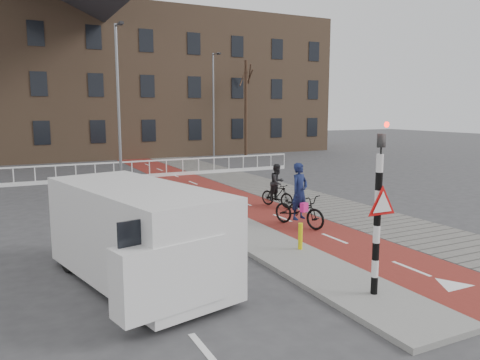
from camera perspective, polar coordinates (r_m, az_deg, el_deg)
name	(u,v)px	position (r m, az deg, el deg)	size (l,w,h in m)	color
ground	(336,266)	(12.09, 11.64, -10.22)	(120.00, 120.00, 0.00)	#38383A
bike_lane	(224,195)	(21.19, -1.92, -1.86)	(2.50, 60.00, 0.01)	maroon
sidewalk	(277,190)	(22.48, 4.59, -1.28)	(3.00, 60.00, 0.01)	slate
curb_island	(240,230)	(14.97, -0.03, -6.11)	(1.80, 16.00, 0.12)	gray
traffic_signal	(379,205)	(9.72, 16.54, -2.90)	(0.80, 0.80, 3.68)	black
bollard	(300,236)	(12.79, 7.37, -6.80)	(0.12, 0.12, 0.72)	#D9CC0C
cyclist_near	(299,205)	(15.62, 7.24, -3.06)	(1.30, 2.17, 2.12)	black
cyclist_far	(277,189)	(18.64, 4.56, -1.11)	(0.99, 1.61, 1.71)	black
van	(136,233)	(10.64, -12.51, -6.32)	(3.20, 5.48, 2.21)	silver
railing	(56,178)	(26.29, -21.52, 0.26)	(28.00, 0.10, 0.99)	silver
townhouse_row	(59,59)	(41.36, -21.19, 13.56)	(46.00, 10.00, 15.90)	#7F6047
tree_right	(246,109)	(38.74, 0.73, 8.68)	(0.25, 0.25, 7.76)	#322016
streetlight_near	(119,114)	(20.64, -14.56, 7.84)	(0.12, 0.12, 7.36)	slate
streetlight_right	(213,109)	(32.95, -3.26, 8.58)	(0.12, 0.12, 7.66)	slate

